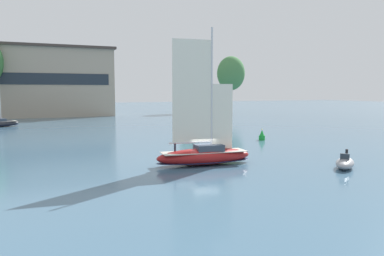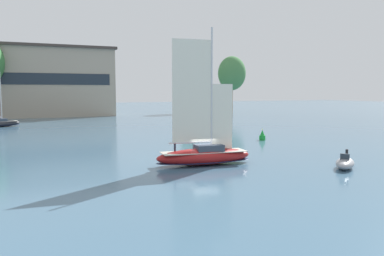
{
  "view_description": "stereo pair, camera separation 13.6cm",
  "coord_description": "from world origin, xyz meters",
  "px_view_note": "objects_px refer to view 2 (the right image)",
  "views": [
    {
      "loc": [
        -14.88,
        -32.27,
        7.08
      ],
      "look_at": [
        0.0,
        3.0,
        3.29
      ],
      "focal_mm": 35.0,
      "sensor_mm": 36.0,
      "label": 1
    },
    {
      "loc": [
        -14.75,
        -32.32,
        7.08
      ],
      "look_at": [
        0.0,
        3.0,
        3.29
      ],
      "focal_mm": 35.0,
      "sensor_mm": 36.0,
      "label": 2
    }
  ],
  "objects_px": {
    "tree_shore_center": "(192,79)",
    "channel_buoy": "(262,136)",
    "tree_shore_right": "(232,73)",
    "sailboat_main": "(204,154)",
    "motor_tender": "(345,163)"
  },
  "relations": [
    {
      "from": "tree_shore_center",
      "to": "channel_buoy",
      "type": "distance_m",
      "value": 68.56
    },
    {
      "from": "tree_shore_center",
      "to": "tree_shore_right",
      "type": "height_order",
      "value": "tree_shore_right"
    },
    {
      "from": "sailboat_main",
      "to": "motor_tender",
      "type": "relative_size",
      "value": 3.24
    },
    {
      "from": "sailboat_main",
      "to": "tree_shore_center",
      "type": "bearing_deg",
      "value": 68.17
    },
    {
      "from": "tree_shore_right",
      "to": "channel_buoy",
      "type": "relative_size",
      "value": 10.94
    },
    {
      "from": "motor_tender",
      "to": "tree_shore_center",
      "type": "bearing_deg",
      "value": 76.57
    },
    {
      "from": "tree_shore_center",
      "to": "sailboat_main",
      "type": "bearing_deg",
      "value": -111.83
    },
    {
      "from": "tree_shore_right",
      "to": "sailboat_main",
      "type": "bearing_deg",
      "value": -120.46
    },
    {
      "from": "tree_shore_right",
      "to": "sailboat_main",
      "type": "relative_size",
      "value": 1.38
    },
    {
      "from": "tree_shore_right",
      "to": "tree_shore_center",
      "type": "bearing_deg",
      "value": 147.7
    },
    {
      "from": "sailboat_main",
      "to": "channel_buoy",
      "type": "relative_size",
      "value": 7.95
    },
    {
      "from": "motor_tender",
      "to": "sailboat_main",
      "type": "bearing_deg",
      "value": 149.77
    },
    {
      "from": "tree_shore_center",
      "to": "motor_tender",
      "type": "height_order",
      "value": "tree_shore_center"
    },
    {
      "from": "sailboat_main",
      "to": "channel_buoy",
      "type": "height_order",
      "value": "sailboat_main"
    },
    {
      "from": "channel_buoy",
      "to": "tree_shore_right",
      "type": "bearing_deg",
      "value": 65.26
    }
  ]
}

